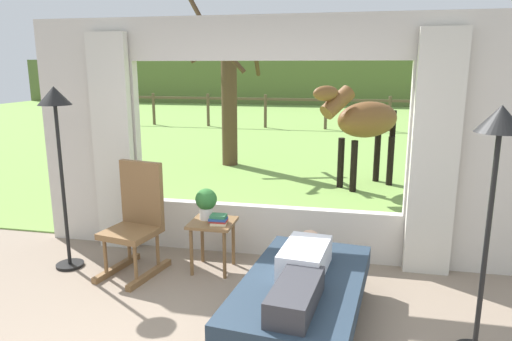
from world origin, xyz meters
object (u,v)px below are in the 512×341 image
object	(u,v)px
side_table	(213,230)
horse	(364,121)
book_stack	(218,220)
pasture_tree	(229,93)
rocking_chair	(137,219)
recliner_sofa	(302,302)
reclining_person	(302,270)
potted_plant	(206,202)
floor_lamp_left	(57,123)
floor_lamp_right	(497,158)

from	to	relation	value
side_table	horse	size ratio (longest dim) A/B	0.30
book_stack	pasture_tree	size ratio (longest dim) A/B	0.05
rocking_chair	horse	size ratio (longest dim) A/B	0.65
recliner_sofa	book_stack	size ratio (longest dim) A/B	9.86
reclining_person	side_table	xyz separation A→B (m)	(-1.01, 0.95, -0.10)
potted_plant	rocking_chair	bearing A→B (deg)	-160.93
rocking_chair	side_table	xyz separation A→B (m)	(0.74, 0.17, -0.12)
reclining_person	book_stack	bearing A→B (deg)	142.76
reclining_person	potted_plant	world-z (taller)	potted_plant
horse	side_table	bearing A→B (deg)	114.94
potted_plant	pasture_tree	bearing A→B (deg)	102.53
floor_lamp_left	potted_plant	bearing A→B (deg)	11.81
book_stack	floor_lamp_left	world-z (taller)	floor_lamp_left
book_stack	floor_lamp_right	xyz separation A→B (m)	(2.20, -0.92, 0.89)
recliner_sofa	floor_lamp_right	world-z (taller)	floor_lamp_right
rocking_chair	potted_plant	world-z (taller)	rocking_chair
reclining_person	recliner_sofa	bearing A→B (deg)	96.44
reclining_person	side_table	world-z (taller)	reclining_person
reclining_person	horse	distance (m)	4.70
recliner_sofa	rocking_chair	distance (m)	1.93
rocking_chair	reclining_person	bearing A→B (deg)	-12.74
floor_lamp_right	floor_lamp_left	bearing A→B (deg)	168.83
rocking_chair	floor_lamp_right	distance (m)	3.26
rocking_chair	side_table	world-z (taller)	rocking_chair
floor_lamp_left	horse	bearing A→B (deg)	52.47
reclining_person	floor_lamp_right	world-z (taller)	floor_lamp_right
rocking_chair	floor_lamp_left	size ratio (longest dim) A/B	0.60
floor_lamp_right	recliner_sofa	bearing A→B (deg)	176.25
book_stack	side_table	bearing A→B (deg)	144.43
reclining_person	floor_lamp_right	bearing A→B (deg)	4.93
recliner_sofa	horse	xyz separation A→B (m)	(0.50, 4.58, 0.94)
potted_plant	book_stack	world-z (taller)	potted_plant
pasture_tree	reclining_person	bearing A→B (deg)	-69.75
recliner_sofa	pasture_tree	world-z (taller)	pasture_tree
recliner_sofa	book_stack	world-z (taller)	book_stack
floor_lamp_right	reclining_person	bearing A→B (deg)	178.49
rocking_chair	pasture_tree	bearing A→B (deg)	106.01
book_stack	horse	bearing A→B (deg)	69.02
floor_lamp_left	rocking_chair	bearing A→B (deg)	5.09
side_table	pasture_tree	world-z (taller)	pasture_tree
book_stack	horse	xyz separation A→B (m)	(1.43, 3.74, 0.59)
side_table	floor_lamp_left	xyz separation A→B (m)	(-1.49, -0.24, 1.07)
rocking_chair	pasture_tree	size ratio (longest dim) A/B	0.33
reclining_person	book_stack	world-z (taller)	reclining_person
recliner_sofa	reclining_person	xyz separation A→B (m)	(-0.00, -0.05, 0.30)
reclining_person	rocking_chair	size ratio (longest dim) A/B	1.28
book_stack	pasture_tree	bearing A→B (deg)	104.00
horse	reclining_person	bearing A→B (deg)	131.12
reclining_person	side_table	size ratio (longest dim) A/B	2.76
book_stack	pasture_tree	distance (m)	5.28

